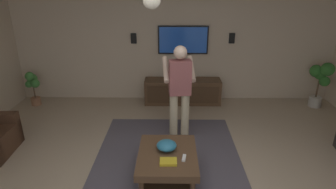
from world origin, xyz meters
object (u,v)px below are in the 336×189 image
Objects in this scene: media_console at (183,91)px; bowl at (167,145)px; person_standing at (180,87)px; remote_white at (184,158)px; coffee_table at (167,160)px; vase_round at (180,75)px; wall_speaker_left at (232,38)px; wall_speaker_right at (134,38)px; tv at (183,40)px; potted_plant_tall at (321,79)px; potted_plant_short at (33,84)px; book at (168,162)px.

bowl is (-2.60, 0.31, 0.19)m from media_console.
person_standing is at bearing -4.24° from media_console.
media_console reaches higher than remote_white.
bowl is (0.10, 0.01, 0.17)m from coffee_table.
person_standing is 1.55m from vase_round.
wall_speaker_right is (0.00, 2.16, -0.01)m from wall_speaker_left.
vase_round is at bearing -13.01° from tv.
vase_round is at bearing -5.66° from bowl.
coffee_table is at bearing 174.82° from vase_round.
potted_plant_tall is (-0.41, -2.96, -0.75)m from tv.
bowl is (-1.07, 0.20, -0.47)m from person_standing.
potted_plant_short is (-0.15, 3.32, 0.20)m from media_console.
tv is at bearing -90.69° from wall_speaker_right.
coffee_table is 3.44m from wall_speaker_left.
potted_plant_tall is 4.25m from book.
person_standing is 10.93× the size of remote_white.
tv is 3.98× the size of bowl.
remote_white is 0.23m from book.
tv is 3.31m from book.
wall_speaker_left is (3.07, -1.15, 1.02)m from remote_white.
person_standing is 2.09m from wall_speaker_right.
potted_plant_tall is 4.62× the size of book.
remote_white is (-0.22, -0.23, -0.05)m from bowl.
book is (-2.91, 0.29, 0.14)m from media_console.
coffee_table is at bearing -111.42° from remote_white.
coffee_table is 1.34m from person_standing.
vase_round reaches higher than book.
wall_speaker_right is (0.42, 4.05, 0.78)m from potted_plant_tall.
potted_plant_tall is at bearing -93.12° from vase_round.
potted_plant_short is at bearing 60.41° from person_standing.
vase_round reaches higher than coffee_table.
tv is at bearing -13.01° from vase_round.
book is at bearing 130.21° from potted_plant_tall.
bowl is 2.61m from vase_round.
media_console is at bearing -87.49° from potted_plant_short.
potted_plant_short is 2.79× the size of bowl.
potted_plant_tall is (1.36, -3.07, -0.29)m from person_standing.
bowl is 1.26× the size of wall_speaker_right.
potted_plant_tall is at bearing -53.46° from bowl.
book is at bearing -56.85° from remote_white.
potted_plant_short is at bearing 100.16° from wall_speaker_right.
bowl is at bearing 154.08° from wall_speaker_left.
bowl is 1.26× the size of book.
vase_round is at bearing -104.10° from wall_speaker_right.
potted_plant_short is (0.03, 6.28, -0.16)m from potted_plant_tall.
media_console is at bearing -6.37° from coffee_table.
book is 1.00× the size of wall_speaker_right.
remote_white is 0.68× the size of book.
potted_plant_short reaches higher than vase_round.
bowl is 0.33m from remote_white.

